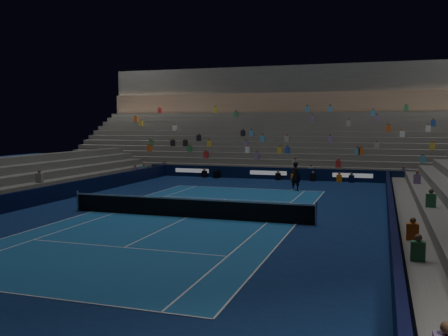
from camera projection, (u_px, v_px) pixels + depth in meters
ground at (187, 218)px, 24.72m from camera, size 90.00×90.00×0.00m
court_surface at (187, 217)px, 24.72m from camera, size 10.97×23.77×0.01m
sponsor_barrier_far at (269, 173)px, 42.22m from camera, size 44.00×0.25×1.00m
sponsor_barrier_east at (391, 219)px, 21.71m from camera, size 0.25×37.00×1.00m
sponsor_barrier_west at (27, 199)px, 27.63m from camera, size 0.25×37.00×1.00m
grandstand_main at (289, 137)px, 50.88m from camera, size 44.00×15.20×11.20m
tennis_net at (187, 208)px, 24.67m from camera, size 12.90×0.10×1.10m
tennis_player at (295, 176)px, 34.72m from camera, size 0.84×0.65×2.05m
broadcast_camera at (217, 174)px, 43.03m from camera, size 0.50×0.95×0.64m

